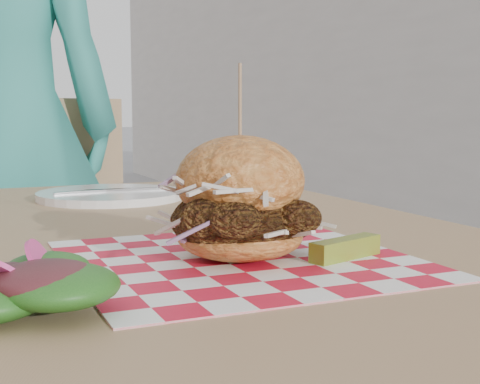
{
  "coord_description": "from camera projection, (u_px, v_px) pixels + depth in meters",
  "views": [
    {
      "loc": [
        -0.54,
        -0.93,
        0.91
      ],
      "look_at": [
        -0.25,
        -0.28,
        0.82
      ],
      "focal_mm": 50.0,
      "sensor_mm": 36.0,
      "label": 1
    }
  ],
  "objects": [
    {
      "name": "diner",
      "position": [
        0.0,
        125.0,
        1.8
      ],
      "size": [
        0.73,
        0.57,
        1.75
      ],
      "primitive_type": "imported",
      "rotation": [
        0.0,
        0.0,
        2.88
      ],
      "color": "teal",
      "rests_on": "ground"
    },
    {
      "name": "patio_table",
      "position": [
        165.0,
        282.0,
        0.94
      ],
      "size": [
        0.8,
        1.2,
        0.75
      ],
      "color": "tan",
      "rests_on": "ground"
    },
    {
      "name": "patio_chair",
      "position": [
        51.0,
        245.0,
        1.82
      ],
      "size": [
        0.53,
        0.54,
        0.95
      ],
      "rotation": [
        0.0,
        0.0,
        0.31
      ],
      "color": "tan",
      "rests_on": "ground"
    },
    {
      "name": "paper_liner",
      "position": [
        240.0,
        259.0,
        0.73
      ],
      "size": [
        0.36,
        0.36,
        0.0
      ],
      "primitive_type": "cube",
      "color": "red",
      "rests_on": "patio_table"
    },
    {
      "name": "sandwich",
      "position": [
        240.0,
        206.0,
        0.72
      ],
      "size": [
        0.18,
        0.18,
        0.21
      ],
      "color": "#CD803A",
      "rests_on": "paper_liner"
    },
    {
      "name": "pickle_spear",
      "position": [
        345.0,
        248.0,
        0.73
      ],
      "size": [
        0.1,
        0.05,
        0.02
      ],
      "primitive_type": "cube",
      "rotation": [
        0.0,
        0.0,
        0.32
      ],
      "color": "olive",
      "rests_on": "paper_liner"
    },
    {
      "name": "side_salad",
      "position": [
        27.0,
        294.0,
        0.54
      ],
      "size": [
        0.13,
        0.14,
        0.05
      ],
      "color": "#3F1419",
      "rests_on": "patio_table"
    },
    {
      "name": "place_setting",
      "position": [
        111.0,
        195.0,
        1.24
      ],
      "size": [
        0.27,
        0.27,
        0.02
      ],
      "color": "white",
      "rests_on": "patio_table"
    },
    {
      "name": "kraft_tray",
      "position": [
        229.0,
        182.0,
        1.34
      ],
      "size": [
        0.15,
        0.12,
        0.06
      ],
      "color": "olive",
      "rests_on": "patio_table"
    }
  ]
}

